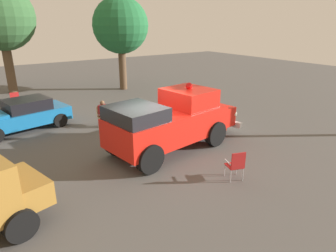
% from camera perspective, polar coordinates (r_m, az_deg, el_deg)
% --- Properties ---
extents(ground_plane, '(60.00, 60.00, 0.00)m').
position_cam_1_polar(ground_plane, '(11.76, -2.97, -5.26)').
color(ground_plane, '#514F4C').
extents(vintage_fire_truck, '(6.19, 3.06, 2.59)m').
position_cam_1_polar(vintage_fire_truck, '(11.79, 0.84, 1.09)').
color(vintage_fire_truck, black).
rests_on(vintage_fire_truck, ground).
extents(classic_hot_rod, '(4.62, 2.60, 1.46)m').
position_cam_1_polar(classic_hot_rod, '(15.60, -26.40, 1.90)').
color(classic_hot_rod, black).
rests_on(classic_hot_rod, ground).
extents(lawn_chair_near_truck, '(0.67, 0.67, 1.02)m').
position_cam_1_polar(lawn_chair_near_truck, '(14.96, -12.51, 2.21)').
color(lawn_chair_near_truck, '#B7BABF').
rests_on(lawn_chair_near_truck, ground).
extents(lawn_chair_by_car, '(0.63, 0.63, 1.02)m').
position_cam_1_polar(lawn_chair_by_car, '(9.87, 12.96, -7.06)').
color(lawn_chair_by_car, '#B7BABF').
rests_on(lawn_chair_by_car, ground).
extents(lawn_chair_spare, '(0.53, 0.51, 1.02)m').
position_cam_1_polar(lawn_chair_spare, '(19.41, -27.21, 4.45)').
color(lawn_chair_spare, '#B7BABF').
rests_on(lawn_chair_spare, ground).
extents(spectator_seated, '(0.58, 0.64, 1.29)m').
position_cam_1_polar(spectator_seated, '(14.85, -12.13, 2.54)').
color(spectator_seated, '#383842').
rests_on(spectator_seated, ground).
extents(oak_tree_right, '(3.98, 3.98, 6.62)m').
position_cam_1_polar(oak_tree_right, '(22.63, -9.10, 18.43)').
color(oak_tree_right, brown).
rests_on(oak_tree_right, ground).
extents(oak_tree_distant, '(4.45, 4.45, 7.40)m').
position_cam_1_polar(oak_tree_distant, '(23.97, -29.45, 17.64)').
color(oak_tree_distant, brown).
rests_on(oak_tree_distant, ground).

